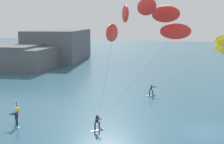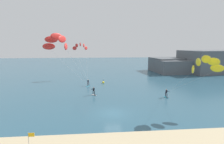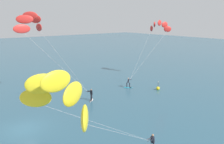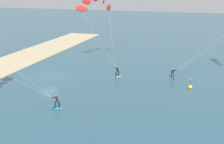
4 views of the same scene
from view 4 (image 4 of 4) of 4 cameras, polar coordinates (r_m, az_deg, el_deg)
ground_plane at (r=48.20m, az=-11.69°, el=-0.78°), size 240.00×240.00×0.00m
kitesurfer_far_out at (r=52.01m, az=-3.01°, el=12.33°), size 9.21×9.13×12.03m
marker_buoy at (r=42.80m, az=14.40°, el=-2.69°), size 0.56×0.56×1.38m
beach_flag at (r=59.77m, az=-16.07°, el=3.87°), size 0.56×0.05×2.20m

